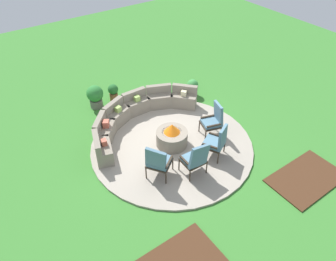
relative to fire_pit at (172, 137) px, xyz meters
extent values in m
plane|color=#387A2D|center=(0.00, 0.00, -0.35)|extent=(24.00, 24.00, 0.00)
cylinder|color=#9E9384|center=(0.00, 0.00, -0.32)|extent=(4.87, 4.87, 0.06)
cube|color=#472B19|center=(2.19, -3.19, -0.33)|extent=(2.06, 1.26, 0.04)
cylinder|color=gray|center=(0.00, 0.00, -0.06)|extent=(0.94, 0.94, 0.47)
cylinder|color=black|center=(0.00, 0.00, 0.14)|extent=(0.61, 0.61, 0.06)
cone|color=orange|center=(0.00, 0.00, 0.31)|extent=(0.49, 0.49, 0.28)
cube|color=gray|center=(1.49, 1.37, -0.05)|extent=(0.91, 0.94, 0.48)
cube|color=gray|center=(1.60, 1.47, 0.33)|extent=(0.70, 0.74, 0.29)
cube|color=gray|center=(0.81, 1.86, -0.05)|extent=(0.97, 0.76, 0.48)
cube|color=gray|center=(0.87, 1.99, 0.33)|extent=(0.85, 0.49, 0.29)
cube|color=gray|center=(-0.01, 2.03, -0.05)|extent=(0.86, 0.45, 0.48)
cube|color=gray|center=(-0.01, 2.17, 0.33)|extent=(0.86, 0.16, 0.29)
cube|color=gray|center=(-0.83, 1.85, -0.05)|extent=(0.97, 0.76, 0.48)
cube|color=gray|center=(-0.88, 1.98, 0.33)|extent=(0.85, 0.50, 0.29)
cube|color=gray|center=(-1.50, 1.36, -0.05)|extent=(0.91, 0.94, 0.48)
cube|color=gray|center=(-1.61, 1.46, 0.33)|extent=(0.70, 0.74, 0.29)
cube|color=gray|center=(-1.92, 0.64, -0.05)|extent=(0.70, 0.96, 0.48)
cube|color=gray|center=(-2.06, 0.68, 0.33)|extent=(0.42, 0.87, 0.29)
cube|color=#BC5B47|center=(-1.88, 0.62, 0.28)|extent=(0.18, 0.20, 0.17)
cube|color=#93B756|center=(-0.81, 1.81, 0.28)|extent=(0.21, 0.19, 0.18)
cube|color=#93B756|center=(-0.01, 1.98, 0.28)|extent=(0.18, 0.16, 0.18)
cube|color=#BC5B47|center=(-1.47, 1.33, 0.29)|extent=(0.26, 0.27, 0.20)
cube|color=beige|center=(1.46, 1.34, 0.28)|extent=(0.22, 0.23, 0.18)
cylinder|color=#2D2319|center=(-0.91, -0.41, -0.10)|extent=(0.04, 0.04, 0.38)
cylinder|color=#2D2319|center=(-0.59, -0.87, -0.10)|extent=(0.04, 0.04, 0.38)
cylinder|color=#2D2319|center=(-1.36, -0.73, -0.10)|extent=(0.04, 0.04, 0.38)
cylinder|color=#2D2319|center=(-1.04, -1.18, -0.10)|extent=(0.04, 0.04, 0.38)
cube|color=#2D2319|center=(-0.98, -0.80, 0.11)|extent=(0.82, 0.83, 0.05)
cube|color=slate|center=(-0.98, -0.80, 0.18)|extent=(0.76, 0.76, 0.09)
cube|color=slate|center=(-1.18, -0.94, 0.48)|extent=(0.42, 0.59, 0.73)
cube|color=#2D2319|center=(-1.13, -0.58, 0.25)|extent=(0.44, 0.33, 0.04)
cube|color=#2D2319|center=(-0.82, -1.01, 0.25)|extent=(0.44, 0.33, 0.04)
cylinder|color=#2D2319|center=(-0.47, -0.99, -0.10)|extent=(0.04, 0.04, 0.38)
cylinder|color=#2D2319|center=(0.10, -1.00, -0.10)|extent=(0.04, 0.04, 0.38)
cylinder|color=#2D2319|center=(-0.48, -1.48, -0.10)|extent=(0.04, 0.04, 0.38)
cylinder|color=#2D2319|center=(0.08, -1.50, -0.10)|extent=(0.04, 0.04, 0.38)
cube|color=#2D2319|center=(-0.19, -1.24, 0.11)|extent=(0.62, 0.56, 0.05)
cube|color=slate|center=(-0.19, -1.24, 0.18)|extent=(0.57, 0.51, 0.09)
cube|color=slate|center=(-0.20, -1.47, 0.46)|extent=(0.64, 0.11, 0.72)
cube|color=#2D2319|center=(-0.46, -1.24, 0.25)|extent=(0.07, 0.46, 0.04)
cube|color=#2D2319|center=(0.07, -1.25, 0.25)|extent=(0.07, 0.46, 0.04)
cylinder|color=#2D2319|center=(0.32, -0.95, -0.10)|extent=(0.04, 0.04, 0.38)
cylinder|color=#2D2319|center=(0.81, -0.69, -0.10)|extent=(0.04, 0.04, 0.38)
cylinder|color=#2D2319|center=(0.57, -1.42, -0.10)|extent=(0.04, 0.04, 0.38)
cylinder|color=#2D2319|center=(1.06, -1.16, -0.10)|extent=(0.04, 0.04, 0.38)
cube|color=#2D2319|center=(0.69, -1.06, 0.11)|extent=(0.78, 0.77, 0.05)
cube|color=slate|center=(0.69, -1.06, 0.18)|extent=(0.72, 0.71, 0.09)
cube|color=slate|center=(0.80, -1.27, 0.45)|extent=(0.56, 0.39, 0.68)
cube|color=#2D2319|center=(0.46, -1.18, 0.25)|extent=(0.27, 0.44, 0.04)
cube|color=#2D2319|center=(0.92, -0.93, 0.25)|extent=(0.27, 0.44, 0.04)
cylinder|color=#2D2319|center=(0.90, -0.49, -0.10)|extent=(0.04, 0.04, 0.38)
cylinder|color=#2D2319|center=(1.05, -0.01, -0.10)|extent=(0.04, 0.04, 0.38)
cylinder|color=#2D2319|center=(1.39, -0.63, -0.10)|extent=(0.04, 0.04, 0.38)
cylinder|color=#2D2319|center=(1.53, -0.16, -0.10)|extent=(0.04, 0.04, 0.38)
cube|color=#2D2319|center=(1.22, -0.32, 0.11)|extent=(0.67, 0.66, 0.05)
cube|color=slate|center=(1.22, -0.32, 0.18)|extent=(0.62, 0.61, 0.09)
cube|color=slate|center=(1.44, -0.39, 0.48)|extent=(0.28, 0.53, 0.70)
cube|color=#2D2319|center=(1.15, -0.55, 0.25)|extent=(0.45, 0.18, 0.04)
cube|color=#2D2319|center=(1.29, -0.10, 0.25)|extent=(0.45, 0.18, 0.04)
cylinder|color=brown|center=(2.25, 1.84, -0.23)|extent=(0.35, 0.35, 0.24)
sphere|color=#3D8E42|center=(2.25, 1.84, 0.08)|extent=(0.42, 0.42, 0.42)
sphere|color=#E55638|center=(2.30, 1.84, 0.17)|extent=(0.16, 0.16, 0.16)
cylinder|color=#605B56|center=(-0.97, 3.19, -0.20)|extent=(0.44, 0.44, 0.30)
sphere|color=#2D7A33|center=(-0.97, 3.19, 0.19)|extent=(0.57, 0.57, 0.57)
cylinder|color=brown|center=(-0.29, 3.19, -0.20)|extent=(0.30, 0.30, 0.31)
sphere|color=#236028|center=(-0.29, 3.19, 0.12)|extent=(0.37, 0.37, 0.37)
sphere|color=yellow|center=(-0.24, 3.19, 0.19)|extent=(0.13, 0.13, 0.13)
camera|label=1|loc=(-4.21, -5.79, 6.11)|focal=33.88mm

